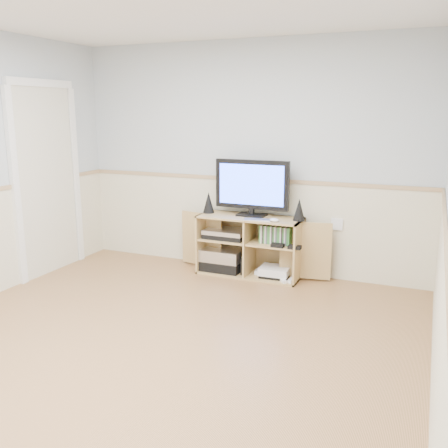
# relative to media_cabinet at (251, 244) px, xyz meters

# --- Properties ---
(room) EXTENTS (4.04, 4.54, 2.54)m
(room) POSITION_rel_media_cabinet_xyz_m (-0.17, -1.94, 0.88)
(room) COLOR #B87E51
(room) RESTS_ON ground
(media_cabinet) EXTENTS (1.74, 0.42, 0.65)m
(media_cabinet) POSITION_rel_media_cabinet_xyz_m (0.00, 0.00, 0.00)
(media_cabinet) COLOR tan
(media_cabinet) RESTS_ON floor
(monitor) EXTENTS (0.82, 0.18, 0.60)m
(monitor) POSITION_rel_media_cabinet_xyz_m (0.00, -0.00, 0.64)
(monitor) COLOR black
(monitor) RESTS_ON media_cabinet
(speaker_left) EXTENTS (0.13, 0.13, 0.23)m
(speaker_left) POSITION_rel_media_cabinet_xyz_m (-0.50, -0.03, 0.44)
(speaker_left) COLOR black
(speaker_left) RESTS_ON media_cabinet
(speaker_right) EXTENTS (0.12, 0.12, 0.23)m
(speaker_right) POSITION_rel_media_cabinet_xyz_m (0.53, -0.03, 0.43)
(speaker_right) COLOR black
(speaker_right) RESTS_ON media_cabinet
(keyboard) EXTENTS (0.30, 0.17, 0.01)m
(keyboard) POSITION_rel_media_cabinet_xyz_m (0.13, -0.19, 0.32)
(keyboard) COLOR white
(keyboard) RESTS_ON media_cabinet
(mouse) EXTENTS (0.10, 0.07, 0.04)m
(mouse) POSITION_rel_media_cabinet_xyz_m (0.31, -0.19, 0.34)
(mouse) COLOR white
(mouse) RESTS_ON media_cabinet
(av_components) EXTENTS (0.53, 0.34, 0.47)m
(av_components) POSITION_rel_media_cabinet_xyz_m (-0.30, -0.05, -0.11)
(av_components) COLOR black
(av_components) RESTS_ON media_cabinet
(game_consoles) EXTENTS (0.45, 0.30, 0.11)m
(game_consoles) POSITION_rel_media_cabinet_xyz_m (0.29, -0.06, -0.26)
(game_consoles) COLOR white
(game_consoles) RESTS_ON media_cabinet
(game_cases) EXTENTS (0.33, 0.13, 0.19)m
(game_cases) POSITION_rel_media_cabinet_xyz_m (0.30, -0.07, 0.15)
(game_cases) COLOR #3F8C3F
(game_cases) RESTS_ON media_cabinet
(wall_outlet) EXTENTS (0.12, 0.03, 0.12)m
(wall_outlet) POSITION_rel_media_cabinet_xyz_m (0.89, 0.17, 0.27)
(wall_outlet) COLOR white
(wall_outlet) RESTS_ON wall_back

